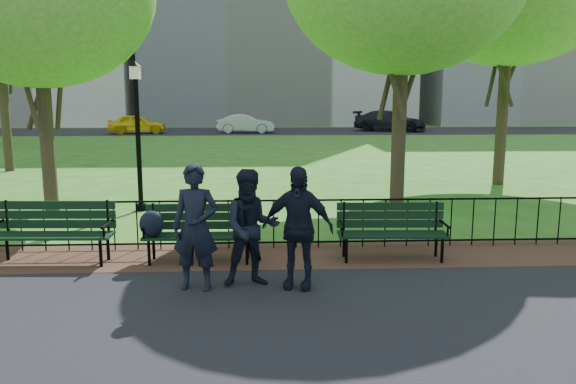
{
  "coord_description": "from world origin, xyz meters",
  "views": [
    {
      "loc": [
        0.39,
        -7.71,
        2.72
      ],
      "look_at": [
        0.83,
        1.5,
        1.12
      ],
      "focal_mm": 35.0,
      "sensor_mm": 36.0,
      "label": 1
    }
  ],
  "objects_px": {
    "park_bench_main": "(181,226)",
    "person_mid": "(251,228)",
    "taxi": "(137,124)",
    "sedan_dark": "(390,121)",
    "sedan_silver": "(246,124)",
    "lamppost": "(138,131)",
    "person_right": "(297,227)",
    "park_bench_left_a": "(54,225)",
    "park_bench_right_a": "(392,225)",
    "person_left": "(196,227)"
  },
  "relations": [
    {
      "from": "park_bench_left_a",
      "to": "taxi",
      "type": "xyz_separation_m",
      "value": [
        -5.4,
        31.22,
        0.07
      ]
    },
    {
      "from": "park_bench_main",
      "to": "park_bench_right_a",
      "type": "distance_m",
      "value": 3.46
    },
    {
      "from": "lamppost",
      "to": "sedan_silver",
      "type": "xyz_separation_m",
      "value": [
        1.78,
        27.3,
        -1.21
      ]
    },
    {
      "from": "person_mid",
      "to": "sedan_silver",
      "type": "height_order",
      "value": "person_mid"
    },
    {
      "from": "park_bench_left_a",
      "to": "person_mid",
      "type": "height_order",
      "value": "person_mid"
    },
    {
      "from": "person_mid",
      "to": "person_right",
      "type": "height_order",
      "value": "person_right"
    },
    {
      "from": "park_bench_main",
      "to": "person_mid",
      "type": "relative_size",
      "value": 1.1
    },
    {
      "from": "park_bench_main",
      "to": "person_left",
      "type": "relative_size",
      "value": 1.03
    },
    {
      "from": "park_bench_right_a",
      "to": "sedan_silver",
      "type": "xyz_separation_m",
      "value": [
        -3.24,
        31.56,
        0.1
      ]
    },
    {
      "from": "park_bench_left_a",
      "to": "sedan_silver",
      "type": "relative_size",
      "value": 0.47
    },
    {
      "from": "lamppost",
      "to": "park_bench_right_a",
      "type": "bearing_deg",
      "value": -40.29
    },
    {
      "from": "taxi",
      "to": "sedan_dark",
      "type": "bearing_deg",
      "value": -94.94
    },
    {
      "from": "park_bench_right_a",
      "to": "taxi",
      "type": "relative_size",
      "value": 0.45
    },
    {
      "from": "park_bench_main",
      "to": "person_right",
      "type": "relative_size",
      "value": 1.06
    },
    {
      "from": "park_bench_main",
      "to": "person_mid",
      "type": "xyz_separation_m",
      "value": [
        1.16,
        -1.18,
        0.23
      ]
    },
    {
      "from": "park_bench_main",
      "to": "person_right",
      "type": "xyz_separation_m",
      "value": [
        1.81,
        -1.29,
        0.26
      ]
    },
    {
      "from": "park_bench_main",
      "to": "sedan_silver",
      "type": "xyz_separation_m",
      "value": [
        0.22,
        31.6,
        0.06
      ]
    },
    {
      "from": "park_bench_right_a",
      "to": "sedan_silver",
      "type": "relative_size",
      "value": 0.45
    },
    {
      "from": "taxi",
      "to": "park_bench_right_a",
      "type": "bearing_deg",
      "value": -171.13
    },
    {
      "from": "person_right",
      "to": "sedan_dark",
      "type": "height_order",
      "value": "person_right"
    },
    {
      "from": "person_right",
      "to": "sedan_silver",
      "type": "distance_m",
      "value": 32.93
    },
    {
      "from": "sedan_silver",
      "to": "sedan_dark",
      "type": "bearing_deg",
      "value": -79.05
    },
    {
      "from": "park_bench_right_a",
      "to": "lamppost",
      "type": "bearing_deg",
      "value": 141.78
    },
    {
      "from": "park_bench_left_a",
      "to": "taxi",
      "type": "bearing_deg",
      "value": 101.96
    },
    {
      "from": "sedan_dark",
      "to": "sedan_silver",
      "type": "bearing_deg",
      "value": 120.62
    },
    {
      "from": "taxi",
      "to": "park_bench_left_a",
      "type": "bearing_deg",
      "value": 179.42
    },
    {
      "from": "park_bench_main",
      "to": "park_bench_left_a",
      "type": "height_order",
      "value": "park_bench_left_a"
    },
    {
      "from": "person_right",
      "to": "sedan_dark",
      "type": "relative_size",
      "value": 0.33
    },
    {
      "from": "park_bench_left_a",
      "to": "person_left",
      "type": "height_order",
      "value": "person_left"
    },
    {
      "from": "person_left",
      "to": "person_mid",
      "type": "relative_size",
      "value": 1.06
    },
    {
      "from": "park_bench_main",
      "to": "person_mid",
      "type": "bearing_deg",
      "value": -44.47
    },
    {
      "from": "park_bench_right_a",
      "to": "sedan_dark",
      "type": "relative_size",
      "value": 0.34
    },
    {
      "from": "lamppost",
      "to": "park_bench_main",
      "type": "bearing_deg",
      "value": -70.05
    },
    {
      "from": "person_left",
      "to": "sedan_silver",
      "type": "xyz_separation_m",
      "value": [
        -0.17,
        32.91,
        -0.22
      ]
    },
    {
      "from": "park_bench_left_a",
      "to": "person_mid",
      "type": "relative_size",
      "value": 1.15
    },
    {
      "from": "taxi",
      "to": "sedan_silver",
      "type": "height_order",
      "value": "taxi"
    },
    {
      "from": "person_left",
      "to": "taxi",
      "type": "height_order",
      "value": "person_left"
    },
    {
      "from": "person_right",
      "to": "person_left",
      "type": "bearing_deg",
      "value": -163.58
    },
    {
      "from": "person_left",
      "to": "person_mid",
      "type": "height_order",
      "value": "person_left"
    },
    {
      "from": "park_bench_left_a",
      "to": "sedan_silver",
      "type": "distance_m",
      "value": 31.57
    },
    {
      "from": "person_left",
      "to": "person_right",
      "type": "distance_m",
      "value": 1.42
    },
    {
      "from": "lamppost",
      "to": "person_right",
      "type": "height_order",
      "value": "lamppost"
    },
    {
      "from": "sedan_dark",
      "to": "park_bench_right_a",
      "type": "bearing_deg",
      "value": -170.1
    },
    {
      "from": "person_left",
      "to": "person_mid",
      "type": "xyz_separation_m",
      "value": [
        0.77,
        0.13,
        -0.05
      ]
    },
    {
      "from": "park_bench_left_a",
      "to": "taxi",
      "type": "distance_m",
      "value": 31.68
    },
    {
      "from": "park_bench_left_a",
      "to": "person_right",
      "type": "relative_size",
      "value": 1.11
    },
    {
      "from": "sedan_silver",
      "to": "person_mid",
      "type": "bearing_deg",
      "value": -175.33
    },
    {
      "from": "park_bench_right_a",
      "to": "lamppost",
      "type": "height_order",
      "value": "lamppost"
    },
    {
      "from": "park_bench_main",
      "to": "park_bench_right_a",
      "type": "bearing_deg",
      "value": 1.73
    },
    {
      "from": "park_bench_main",
      "to": "park_bench_right_a",
      "type": "relative_size",
      "value": 1.01
    }
  ]
}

